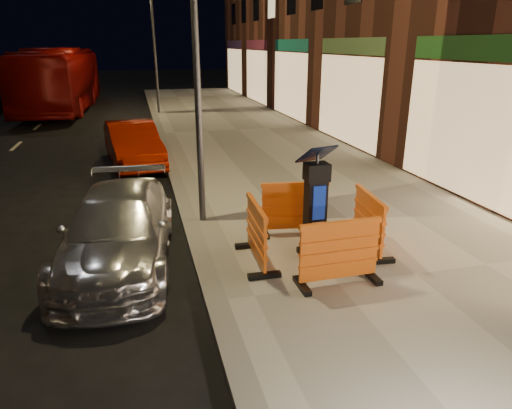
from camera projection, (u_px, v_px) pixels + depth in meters
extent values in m
plane|color=black|center=(217.00, 311.00, 6.13)|extent=(120.00, 120.00, 0.00)
cube|color=#99968B|center=(415.00, 278.00, 6.81)|extent=(6.00, 60.00, 0.15)
cube|color=slate|center=(217.00, 306.00, 6.10)|extent=(0.30, 60.00, 0.15)
cube|color=black|center=(315.00, 205.00, 7.11)|extent=(0.58, 0.58, 1.71)
cube|color=orange|center=(339.00, 253.00, 6.37)|extent=(1.23, 0.52, 0.95)
cube|color=orange|center=(295.00, 208.00, 8.11)|extent=(1.28, 0.65, 0.95)
cube|color=orange|center=(256.00, 234.00, 7.02)|extent=(0.55, 1.24, 0.95)
cube|color=orange|center=(369.00, 222.00, 7.47)|extent=(0.63, 1.27, 0.95)
imported|color=silver|center=(122.00, 262.00, 7.47)|extent=(2.06, 4.18, 1.17)
imported|color=#8E1300|center=(135.00, 164.00, 13.50)|extent=(1.82, 3.92, 1.24)
imported|color=maroon|center=(65.00, 110.00, 24.34)|extent=(3.10, 11.48, 3.17)
cylinder|color=#3F3F44|center=(196.00, 58.00, 7.87)|extent=(0.12, 0.12, 6.00)
cylinder|color=#3F3F44|center=(155.00, 48.00, 21.55)|extent=(0.12, 0.12, 6.00)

